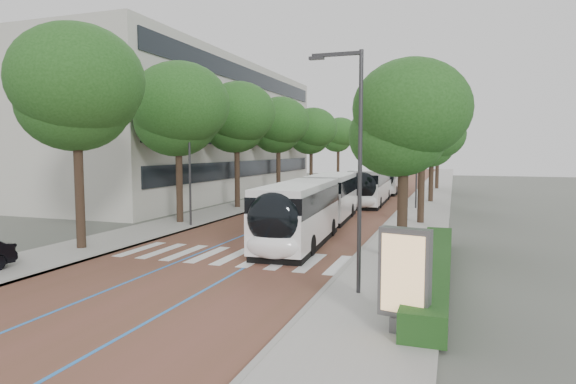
% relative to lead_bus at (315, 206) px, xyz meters
% --- Properties ---
extents(ground, '(160.00, 160.00, 0.00)m').
position_rel_lead_bus_xyz_m(ground, '(-2.01, -8.42, -1.63)').
color(ground, '#51544C').
rests_on(ground, ground).
extents(road, '(11.00, 140.00, 0.02)m').
position_rel_lead_bus_xyz_m(road, '(-2.01, 31.58, -1.62)').
color(road, brown).
rests_on(road, ground).
extents(sidewalk_left, '(4.00, 140.00, 0.12)m').
position_rel_lead_bus_xyz_m(sidewalk_left, '(-9.51, 31.58, -1.57)').
color(sidewalk_left, '#9C9893').
rests_on(sidewalk_left, ground).
extents(sidewalk_right, '(4.00, 140.00, 0.12)m').
position_rel_lead_bus_xyz_m(sidewalk_right, '(5.49, 31.58, -1.57)').
color(sidewalk_right, '#9C9893').
rests_on(sidewalk_right, ground).
extents(kerb_left, '(0.20, 140.00, 0.14)m').
position_rel_lead_bus_xyz_m(kerb_left, '(-7.61, 31.58, -1.57)').
color(kerb_left, gray).
rests_on(kerb_left, ground).
extents(kerb_right, '(0.20, 140.00, 0.14)m').
position_rel_lead_bus_xyz_m(kerb_right, '(3.59, 31.58, -1.57)').
color(kerb_right, gray).
rests_on(kerb_right, ground).
extents(zebra_crossing, '(10.55, 3.60, 0.01)m').
position_rel_lead_bus_xyz_m(zebra_crossing, '(-1.81, -7.42, -1.60)').
color(zebra_crossing, silver).
rests_on(zebra_crossing, ground).
extents(lane_line_left, '(0.12, 126.00, 0.01)m').
position_rel_lead_bus_xyz_m(lane_line_left, '(-3.61, 31.58, -1.60)').
color(lane_line_left, blue).
rests_on(lane_line_left, road).
extents(lane_line_right, '(0.12, 126.00, 0.01)m').
position_rel_lead_bus_xyz_m(lane_line_right, '(-0.41, 31.58, -1.60)').
color(lane_line_right, blue).
rests_on(lane_line_right, road).
extents(office_building, '(18.11, 40.00, 14.00)m').
position_rel_lead_bus_xyz_m(office_building, '(-21.49, 19.58, 5.37)').
color(office_building, '#B1AFA4').
rests_on(office_building, ground).
extents(hedge, '(1.20, 14.00, 0.80)m').
position_rel_lead_bus_xyz_m(hedge, '(7.09, -8.42, -1.11)').
color(hedge, '#1C4116').
rests_on(hedge, sidewalk_right).
extents(streetlight_near, '(1.82, 0.20, 8.00)m').
position_rel_lead_bus_xyz_m(streetlight_near, '(4.60, -11.42, 3.19)').
color(streetlight_near, '#313133').
rests_on(streetlight_near, sidewalk_right).
extents(streetlight_far, '(1.82, 0.20, 8.00)m').
position_rel_lead_bus_xyz_m(streetlight_far, '(4.60, 13.58, 3.19)').
color(streetlight_far, '#313133').
rests_on(streetlight_far, sidewalk_right).
extents(lamp_post_left, '(0.14, 0.14, 8.00)m').
position_rel_lead_bus_xyz_m(lamp_post_left, '(-8.11, -0.42, 2.49)').
color(lamp_post_left, '#313133').
rests_on(lamp_post_left, sidewalk_left).
extents(trees_left, '(6.41, 60.82, 10.23)m').
position_rel_lead_bus_xyz_m(trees_left, '(-9.51, 14.20, 5.61)').
color(trees_left, black).
rests_on(trees_left, ground).
extents(trees_right, '(5.45, 47.08, 8.99)m').
position_rel_lead_bus_xyz_m(trees_right, '(5.69, 15.02, 4.42)').
color(trees_right, black).
rests_on(trees_right, ground).
extents(lead_bus, '(3.70, 18.52, 3.20)m').
position_rel_lead_bus_xyz_m(lead_bus, '(0.00, 0.00, 0.00)').
color(lead_bus, black).
rests_on(lead_bus, ground).
extents(bus_queued_0, '(2.96, 12.48, 3.20)m').
position_rel_lead_bus_xyz_m(bus_queued_0, '(0.59, 16.46, -0.00)').
color(bus_queued_0, white).
rests_on(bus_queued_0, ground).
extents(bus_queued_1, '(2.86, 12.46, 3.20)m').
position_rel_lead_bus_xyz_m(bus_queued_1, '(0.52, 29.12, -0.00)').
color(bus_queued_1, white).
rests_on(bus_queued_1, ground).
extents(ad_panel, '(1.38, 0.63, 2.77)m').
position_rel_lead_bus_xyz_m(ad_panel, '(6.57, -14.52, -0.06)').
color(ad_panel, '#59595B').
rests_on(ad_panel, sidewalk_right).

